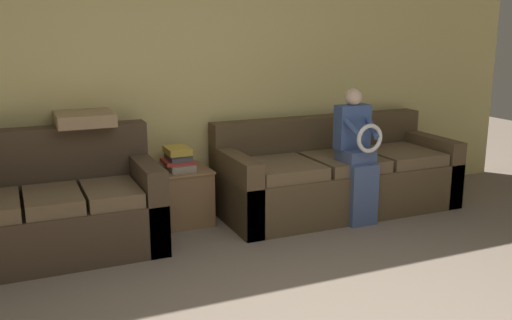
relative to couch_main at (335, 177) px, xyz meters
The scene contains 7 objects.
wall_back 1.67m from the couch_main, 158.97° to the left, with size 7.29×0.06×2.55m.
couch_main is the anchor object (origin of this frame).
couch_side 2.55m from the couch_main, behind, with size 1.59×0.85×0.94m.
child_left_seated 0.51m from the couch_main, 93.57° to the right, with size 0.31×0.36×1.18m.
side_shelf 1.49m from the couch_main, behind, with size 0.53×0.47×0.49m.
book_stack 1.51m from the couch_main, behind, with size 0.25×0.30×0.20m.
throw_pillow 2.35m from the couch_main, behind, with size 0.45×0.45×0.10m.
Camera 1 is at (-1.52, -2.08, 1.72)m, focal length 40.00 mm.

